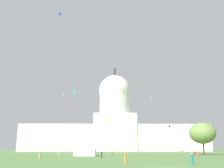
{
  "coord_description": "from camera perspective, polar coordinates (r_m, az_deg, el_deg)",
  "views": [
    {
      "loc": [
        -7.74,
        -37.54,
        2.51
      ],
      "look_at": [
        -4.59,
        103.79,
        36.38
      ],
      "focal_mm": 42.9,
      "sensor_mm": 36.0,
      "label": 1
    }
  ],
  "objects": [
    {
      "name": "person_olive_aisle_center",
      "position": [
        84.95,
        0.02,
        -14.7
      ],
      "size": [
        0.49,
        0.49,
        1.53
      ],
      "rotation": [
        0.0,
        0.0,
        5.06
      ],
      "color": "olive",
      "rests_on": "ground_plane"
    },
    {
      "name": "person_orange_back_left",
      "position": [
        48.06,
        2.84,
        -15.51
      ],
      "size": [
        0.47,
        0.47,
        1.73
      ],
      "rotation": [
        0.0,
        0.0,
        3.28
      ],
      "color": "orange",
      "rests_on": "ground_plane"
    },
    {
      "name": "person_tan_mid_left",
      "position": [
        66.39,
        -15.16,
        -14.58
      ],
      "size": [
        0.5,
        0.5,
        1.56
      ],
      "rotation": [
        0.0,
        0.0,
        2.86
      ],
      "color": "tan",
      "rests_on": "ground_plane"
    },
    {
      "name": "person_teal_back_right",
      "position": [
        43.8,
        16.67,
        -15.15
      ],
      "size": [
        0.6,
        0.6,
        1.79
      ],
      "rotation": [
        0.0,
        0.0,
        4.19
      ],
      "color": "#1E757A",
      "rests_on": "ground_plane"
    },
    {
      "name": "kite_yellow_low",
      "position": [
        170.88,
        -10.51,
        -9.42
      ],
      "size": [
        0.87,
        0.88,
        3.79
      ],
      "rotation": [
        0.0,
        0.0,
        2.65
      ],
      "color": "yellow"
    },
    {
      "name": "person_tan_front_center",
      "position": [
        98.22,
        -11.14,
        -14.29
      ],
      "size": [
        0.53,
        0.53,
        1.52
      ],
      "rotation": [
        0.0,
        0.0,
        2.74
      ],
      "color": "tan",
      "rests_on": "ground_plane"
    },
    {
      "name": "kite_blue_high",
      "position": [
        89.28,
        -11.12,
        14.6
      ],
      "size": [
        0.93,
        0.87,
        1.05
      ],
      "rotation": [
        0.0,
        0.0,
        1.57
      ],
      "color": "blue"
    },
    {
      "name": "kite_cyan_low",
      "position": [
        183.81,
        3.45,
        -9.86
      ],
      "size": [
        1.14,
        1.14,
        2.09
      ],
      "rotation": [
        0.0,
        0.0,
        0.82
      ],
      "color": "#33BCDB"
    },
    {
      "name": "kite_pink_mid",
      "position": [
        156.06,
        8.45,
        -2.74
      ],
      "size": [
        0.59,
        0.42,
        4.03
      ],
      "rotation": [
        0.0,
        0.0,
        2.75
      ],
      "color": "pink"
    },
    {
      "name": "kite_white_mid",
      "position": [
        98.15,
        -10.46,
        -1.47
      ],
      "size": [
        1.7,
        1.0,
        2.66
      ],
      "rotation": [
        0.0,
        0.0,
        6.07
      ],
      "color": "white"
    },
    {
      "name": "kite_black_low",
      "position": [
        180.6,
        12.14,
        -8.81
      ],
      "size": [
        1.07,
        1.14,
        3.34
      ],
      "rotation": [
        0.0,
        0.0,
        3.18
      ],
      "color": "black"
    },
    {
      "name": "kite_lime_low",
      "position": [
        100.97,
        22.78,
        -7.17
      ],
      "size": [
        0.78,
        1.0,
        1.18
      ],
      "rotation": [
        0.0,
        0.0,
        0.4
      ],
      "color": "#8CD133"
    },
    {
      "name": "event_tent",
      "position": [
        88.6,
        -5.7,
        -13.01
      ],
      "size": [
        7.29,
        5.15,
        6.01
      ],
      "rotation": [
        0.0,
        0.0,
        -0.06
      ],
      "color": "white",
      "rests_on": "ground_plane"
    },
    {
      "name": "kite_turquoise_mid",
      "position": [
        109.42,
        -8.01,
        -1.67
      ],
      "size": [
        0.72,
        0.15,
        3.27
      ],
      "rotation": [
        0.0,
        0.0,
        5.47
      ],
      "color": "teal"
    },
    {
      "name": "person_red_front_right",
      "position": [
        87.34,
        17.93,
        -13.99
      ],
      "size": [
        0.55,
        0.55,
        1.68
      ],
      "rotation": [
        0.0,
        0.0,
        0.98
      ],
      "color": "red",
      "rests_on": "ground_plane"
    },
    {
      "name": "person_purple_near_tent",
      "position": [
        95.72,
        -4.96,
        -14.45
      ],
      "size": [
        0.5,
        0.5,
        1.76
      ],
      "rotation": [
        0.0,
        0.0,
        2.99
      ],
      "color": "#703D93",
      "rests_on": "ground_plane"
    },
    {
      "name": "ground_plane",
      "position": [
        38.41,
        10.83,
        -16.99
      ],
      "size": [
        800.0,
        800.0,
        0.0
      ],
      "primitive_type": "plane",
      "color": "#567F42"
    },
    {
      "name": "capitol_building",
      "position": [
        205.21,
        0.58,
        -9.18
      ],
      "size": [
        138.38,
        25.46,
        64.47
      ],
      "color": "silver",
      "rests_on": "ground_plane"
    },
    {
      "name": "person_navy_deep_crowd",
      "position": [
        70.59,
        -2.22,
        -14.81
      ],
      "size": [
        0.45,
        0.45,
        1.79
      ],
      "rotation": [
        0.0,
        0.0,
        5.34
      ],
      "color": "navy",
      "rests_on": "ground_plane"
    },
    {
      "name": "kite_gold_mid",
      "position": [
        163.42,
        -0.8,
        -7.75
      ],
      "size": [
        1.08,
        0.62,
        3.39
      ],
      "rotation": [
        0.0,
        0.0,
        2.52
      ],
      "color": "gold"
    },
    {
      "name": "kite_red_mid",
      "position": [
        142.48,
        -9.2,
        -4.8
      ],
      "size": [
        1.11,
        0.76,
        2.49
      ],
      "rotation": [
        0.0,
        0.0,
        1.82
      ],
      "color": "red"
    },
    {
      "name": "tree_east_near",
      "position": [
        106.34,
        18.72,
        -9.88
      ],
      "size": [
        13.26,
        13.18,
        11.81
      ],
      "color": "#42301E",
      "rests_on": "ground_plane"
    },
    {
      "name": "person_maroon_lawn_far_right",
      "position": [
        95.64,
        17.23,
        -13.98
      ],
      "size": [
        0.43,
        0.43,
        1.53
      ],
      "rotation": [
        0.0,
        0.0,
        1.51
      ],
      "color": "maroon",
      "rests_on": "ground_plane"
    }
  ]
}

